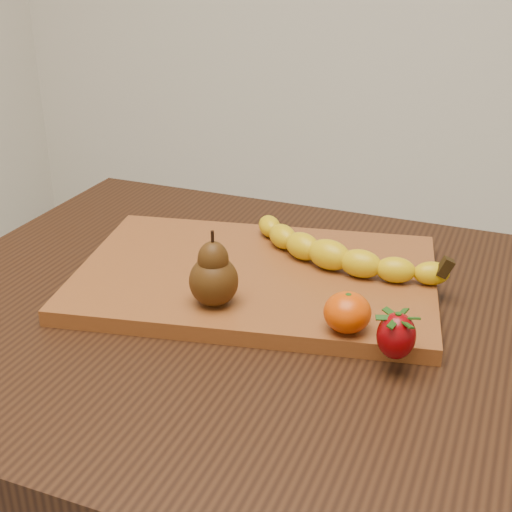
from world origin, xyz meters
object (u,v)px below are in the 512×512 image
at_px(table, 308,388).
at_px(cutting_board, 256,277).
at_px(pear, 213,268).
at_px(mandarin, 347,312).

xyz_separation_m(table, cutting_board, (-0.09, 0.06, 0.11)).
bearing_deg(pear, cutting_board, 82.38).
bearing_deg(pear, mandarin, -0.72).
bearing_deg(cutting_board, table, -43.39).
bearing_deg(mandarin, cutting_board, 145.61).
bearing_deg(cutting_board, pear, -108.91).
bearing_deg(table, pear, -159.51).
height_order(table, cutting_board, cutting_board).
height_order(table, pear, pear).
bearing_deg(cutting_board, mandarin, -45.68).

